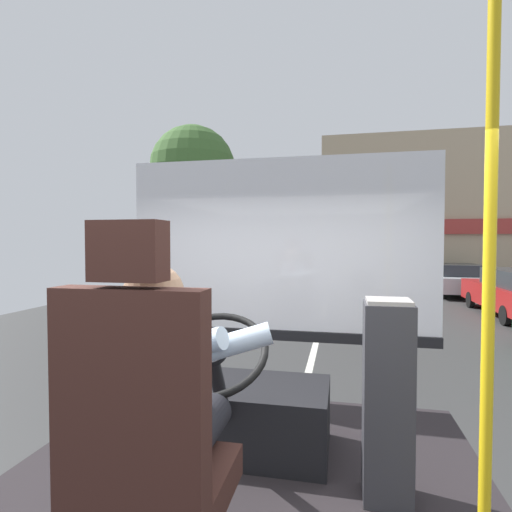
{
  "coord_description": "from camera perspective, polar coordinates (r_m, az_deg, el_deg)",
  "views": [
    {
      "loc": [
        0.5,
        -1.6,
        2.1
      ],
      "look_at": [
        -0.13,
        1.39,
        1.99
      ],
      "focal_mm": 28.19,
      "sensor_mm": 36.0,
      "label": 1
    }
  ],
  "objects": [
    {
      "name": "shop_building",
      "position": [
        21.05,
        28.61,
        5.11
      ],
      "size": [
        13.66,
        5.42,
        6.63
      ],
      "color": "tan",
      "rests_on": "ground"
    },
    {
      "name": "parked_car_silver",
      "position": [
        17.61,
        26.39,
        -2.92
      ],
      "size": [
        1.87,
        3.88,
        1.24
      ],
      "color": "silver",
      "rests_on": "ground"
    },
    {
      "name": "ground",
      "position": [
        10.63,
        9.21,
        -9.49
      ],
      "size": [
        18.0,
        44.0,
        0.06
      ],
      "color": "#343434"
    },
    {
      "name": "windshield_panel",
      "position": [
        3.27,
        3.16,
        -1.88
      ],
      "size": [
        2.5,
        0.08,
        1.48
      ],
      "color": "white"
    },
    {
      "name": "street_tree",
      "position": [
        12.69,
        -8.94,
        11.99
      ],
      "size": [
        2.57,
        2.57,
        5.63
      ],
      "color": "#4C3828",
      "rests_on": "ground"
    },
    {
      "name": "driver_seat",
      "position": [
        1.51,
        -15.18,
        -25.65
      ],
      "size": [
        0.48,
        0.48,
        1.33
      ],
      "color": "black",
      "rests_on": "bus_floor"
    },
    {
      "name": "steering_console",
      "position": [
        2.63,
        -2.7,
        -21.3
      ],
      "size": [
        1.1,
        1.06,
        0.89
      ],
      "color": "black",
      "rests_on": "bus_floor"
    },
    {
      "name": "bus_driver",
      "position": [
        1.54,
        -13.06,
        -18.21
      ],
      "size": [
        0.73,
        0.53,
        0.72
      ],
      "color": "black",
      "rests_on": "driver_seat"
    },
    {
      "name": "fare_box",
      "position": [
        2.19,
        18.15,
        -18.85
      ],
      "size": [
        0.23,
        0.22,
        0.99
      ],
      "color": "#333338",
      "rests_on": "bus_floor"
    },
    {
      "name": "handrail_pole",
      "position": [
        1.71,
        30.14,
        -4.67
      ],
      "size": [
        0.04,
        0.04,
        2.16
      ],
      "color": "gold",
      "rests_on": "bus_floor"
    }
  ]
}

